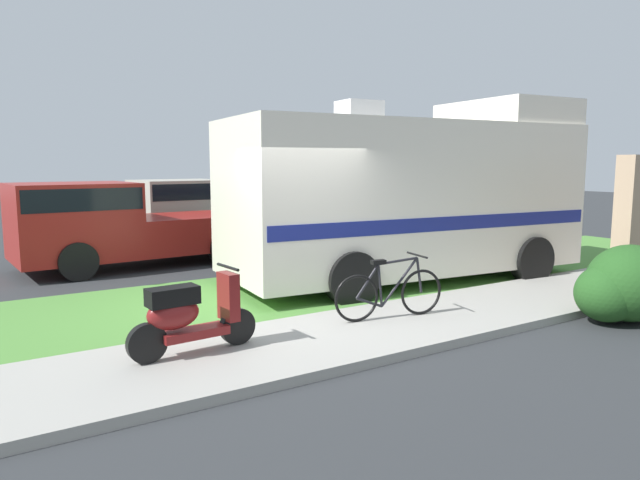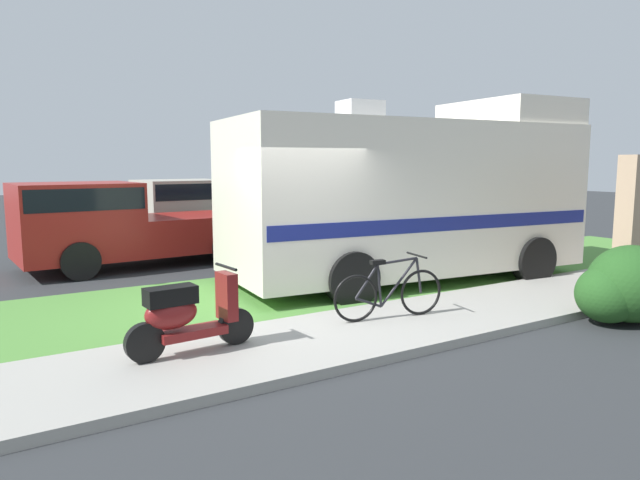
# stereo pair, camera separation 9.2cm
# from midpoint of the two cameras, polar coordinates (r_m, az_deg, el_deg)

# --- Properties ---
(ground_plane) EXTENTS (80.00, 80.00, 0.00)m
(ground_plane) POSITION_cam_midpoint_polar(r_m,az_deg,el_deg) (8.50, -1.55, -7.84)
(ground_plane) COLOR #2D3033
(sidewalk) EXTENTS (24.00, 2.00, 0.12)m
(sidewalk) POSITION_cam_midpoint_polar(r_m,az_deg,el_deg) (7.52, 3.16, -9.46)
(sidewalk) COLOR #9E9B93
(sidewalk) RESTS_ON ground
(grass_strip) EXTENTS (24.00, 3.40, 0.08)m
(grass_strip) POSITION_cam_midpoint_polar(r_m,az_deg,el_deg) (9.78, -6.03, -5.58)
(grass_strip) COLOR #4C8438
(grass_strip) RESTS_ON ground
(motorhome_rv) EXTENTS (6.99, 3.21, 3.51)m
(motorhome_rv) POSITION_cam_midpoint_polar(r_m,az_deg,el_deg) (11.05, 9.23, 4.46)
(motorhome_rv) COLOR silver
(motorhome_rv) RESTS_ON ground
(scooter) EXTENTS (1.54, 0.50, 0.97)m
(scooter) POSITION_cam_midpoint_polar(r_m,az_deg,el_deg) (6.67, -12.72, -7.23)
(scooter) COLOR black
(scooter) RESTS_ON ground
(bicycle) EXTENTS (1.66, 0.52, 0.88)m
(bicycle) POSITION_cam_midpoint_polar(r_m,az_deg,el_deg) (8.04, 7.22, -5.19)
(bicycle) COLOR black
(bicycle) RESTS_ON ground
(pickup_truck_near) EXTENTS (5.38, 2.44, 1.87)m
(pickup_truck_near) POSITION_cam_midpoint_polar(r_m,az_deg,el_deg) (13.21, -19.22, 1.66)
(pickup_truck_near) COLOR maroon
(pickup_truck_near) RESTS_ON ground
(pickup_truck_far) EXTENTS (5.27, 2.41, 1.81)m
(pickup_truck_far) POSITION_cam_midpoint_polar(r_m,az_deg,el_deg) (17.13, -10.82, 3.13)
(pickup_truck_far) COLOR #B7B29E
(pickup_truck_far) RESTS_ON ground
(bush_by_porch) EXTENTS (1.55, 1.16, 1.10)m
(bush_by_porch) POSITION_cam_midpoint_polar(r_m,az_deg,el_deg) (9.25, 28.70, -4.22)
(bush_by_porch) COLOR #23511E
(bush_by_porch) RESTS_ON ground
(bottle_green) EXTENTS (0.08, 0.08, 0.23)m
(bottle_green) POSITION_cam_midpoint_polar(r_m,az_deg,el_deg) (12.38, 26.34, -2.71)
(bottle_green) COLOR brown
(bottle_green) RESTS_ON ground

